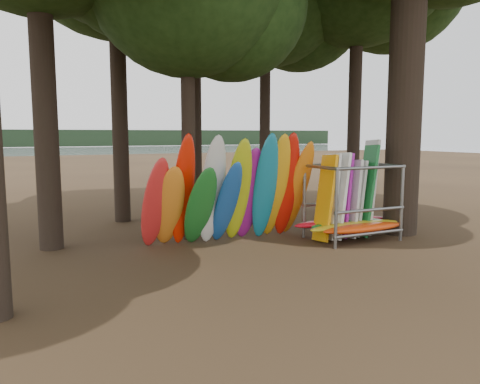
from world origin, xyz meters
name	(u,v)px	position (x,y,z in m)	size (l,w,h in m)	color
ground	(284,252)	(0.00, 0.00, 0.00)	(120.00, 120.00, 0.00)	#47331E
lake	(65,155)	(0.00, 60.00, 0.00)	(160.00, 160.00, 0.00)	gray
far_shore	(45,138)	(0.00, 110.00, 2.00)	(160.00, 4.00, 4.00)	black
kayak_row	(231,194)	(-0.80, 1.48, 1.36)	(5.04, 1.81, 3.16)	red
storage_rack	(352,205)	(2.50, 0.45, 0.99)	(3.23, 1.56, 2.84)	gray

